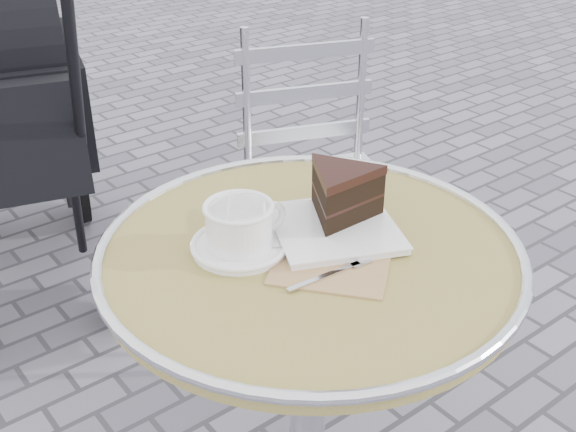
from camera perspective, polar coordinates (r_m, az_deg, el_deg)
cafe_table at (r=1.30m, az=1.66°, el=-8.70°), size 0.72×0.72×0.74m
cappuccino_set at (r=1.19m, az=-3.77°, el=-1.10°), size 0.17×0.16×0.08m
cake_plate_set at (r=1.25m, az=4.10°, el=1.15°), size 0.33×0.33×0.11m
bistro_chair at (r=2.02m, az=1.96°, el=5.32°), size 0.51×0.51×0.88m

